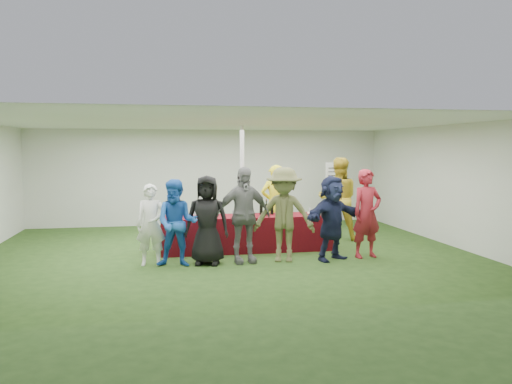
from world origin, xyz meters
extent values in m
plane|color=#284719|center=(0.00, 0.00, 0.00)|extent=(60.00, 60.00, 0.00)
plane|color=white|center=(0.00, 4.00, 1.35)|extent=(10.00, 0.00, 10.00)
plane|color=white|center=(0.00, -4.00, 1.35)|extent=(10.00, 0.00, 10.00)
plane|color=white|center=(5.00, 0.00, 1.35)|extent=(0.00, 8.00, 8.00)
plane|color=white|center=(0.00, 0.00, 2.70)|extent=(10.00, 10.00, 0.00)
cylinder|color=silver|center=(0.50, 1.20, 1.35)|extent=(0.10, 0.10, 2.70)
cube|color=maroon|center=(0.42, 0.09, 0.38)|extent=(3.60, 0.80, 0.75)
cylinder|color=black|center=(0.76, 0.21, 0.86)|extent=(0.07, 0.07, 0.22)
cylinder|color=black|center=(0.76, 0.21, 1.01)|extent=(0.03, 0.03, 0.08)
cylinder|color=maroon|center=(0.76, 0.21, 1.06)|extent=(0.03, 0.03, 0.02)
cylinder|color=black|center=(0.88, 0.25, 0.86)|extent=(0.07, 0.07, 0.22)
cylinder|color=black|center=(0.88, 0.25, 1.01)|extent=(0.03, 0.03, 0.08)
cylinder|color=maroon|center=(0.88, 0.25, 1.06)|extent=(0.03, 0.03, 0.02)
cylinder|color=black|center=(0.99, 0.18, 0.86)|extent=(0.07, 0.07, 0.22)
cylinder|color=black|center=(0.99, 0.18, 1.01)|extent=(0.03, 0.03, 0.08)
cylinder|color=maroon|center=(0.99, 0.18, 1.06)|extent=(0.03, 0.03, 0.02)
cylinder|color=black|center=(1.13, 0.24, 0.86)|extent=(0.07, 0.07, 0.22)
cylinder|color=black|center=(1.13, 0.24, 1.01)|extent=(0.03, 0.03, 0.08)
cylinder|color=maroon|center=(1.13, 0.24, 1.06)|extent=(0.03, 0.03, 0.02)
cylinder|color=black|center=(1.22, 0.21, 0.86)|extent=(0.07, 0.07, 0.22)
cylinder|color=black|center=(1.22, 0.21, 1.01)|extent=(0.03, 0.03, 0.08)
cylinder|color=maroon|center=(1.22, 0.21, 1.06)|extent=(0.03, 0.03, 0.02)
cylinder|color=black|center=(1.37, 0.25, 0.86)|extent=(0.07, 0.07, 0.22)
cylinder|color=black|center=(1.37, 0.25, 1.01)|extent=(0.03, 0.03, 0.08)
cylinder|color=maroon|center=(1.37, 0.25, 1.06)|extent=(0.03, 0.03, 0.02)
cylinder|color=silver|center=(-0.98, -0.18, 0.75)|extent=(0.06, 0.06, 0.00)
cylinder|color=silver|center=(-0.98, -0.18, 0.79)|extent=(0.01, 0.01, 0.07)
cylinder|color=silver|center=(-0.98, -0.18, 0.87)|extent=(0.06, 0.06, 0.08)
cylinder|color=silver|center=(-0.69, -0.21, 0.75)|extent=(0.06, 0.06, 0.00)
cylinder|color=silver|center=(-0.69, -0.21, 0.79)|extent=(0.01, 0.01, 0.07)
cylinder|color=silver|center=(-0.69, -0.21, 0.87)|extent=(0.06, 0.06, 0.08)
cylinder|color=#3F060F|center=(-0.69, -0.21, 0.84)|extent=(0.05, 0.05, 0.02)
cylinder|color=silver|center=(-0.32, -0.14, 0.75)|extent=(0.06, 0.06, 0.00)
cylinder|color=silver|center=(-0.32, -0.14, 0.79)|extent=(0.01, 0.01, 0.07)
cylinder|color=silver|center=(-0.32, -0.14, 0.87)|extent=(0.06, 0.06, 0.08)
cylinder|color=#3F060F|center=(-0.32, -0.14, 0.84)|extent=(0.05, 0.05, 0.02)
cylinder|color=silver|center=(0.09, -0.20, 0.75)|extent=(0.06, 0.06, 0.00)
cylinder|color=silver|center=(0.09, -0.20, 0.79)|extent=(0.01, 0.01, 0.07)
cylinder|color=silver|center=(0.09, -0.20, 0.87)|extent=(0.06, 0.06, 0.08)
cylinder|color=#3F060F|center=(0.09, -0.20, 0.84)|extent=(0.05, 0.05, 0.02)
cylinder|color=silver|center=(1.74, -0.14, 0.75)|extent=(0.06, 0.06, 0.00)
cylinder|color=silver|center=(1.74, -0.14, 0.79)|extent=(0.01, 0.01, 0.07)
cylinder|color=silver|center=(1.74, -0.14, 0.87)|extent=(0.06, 0.06, 0.08)
cylinder|color=#3F060F|center=(1.74, -0.14, 0.84)|extent=(0.05, 0.05, 0.02)
cylinder|color=silver|center=(0.41, 0.17, 0.85)|extent=(0.07, 0.07, 0.20)
cylinder|color=silver|center=(0.41, 0.17, 0.96)|extent=(0.03, 0.03, 0.03)
cube|color=white|center=(1.92, 0.14, 0.77)|extent=(0.25, 0.18, 0.03)
cylinder|color=slate|center=(2.01, -0.13, 0.84)|extent=(0.23, 0.23, 0.18)
cylinder|color=slate|center=(3.00, 2.44, 0.55)|extent=(0.02, 0.02, 1.10)
cylinder|color=slate|center=(3.40, 2.44, 0.55)|extent=(0.02, 0.02, 1.10)
cube|color=white|center=(3.20, 2.44, 1.45)|extent=(0.50, 0.02, 0.70)
cube|color=black|center=(3.20, 2.43, 1.65)|extent=(0.36, 0.01, 0.02)
cube|color=black|center=(3.20, 2.43, 1.55)|extent=(0.36, 0.01, 0.02)
cube|color=black|center=(3.20, 2.43, 1.45)|extent=(0.36, 0.01, 0.02)
cube|color=black|center=(3.20, 2.43, 1.35)|extent=(0.36, 0.01, 0.02)
cube|color=black|center=(3.20, 2.43, 1.25)|extent=(0.36, 0.01, 0.02)
imported|color=yellow|center=(1.19, 0.77, 0.90)|extent=(0.70, 0.49, 1.80)
imported|color=gold|center=(2.78, 0.98, 0.98)|extent=(1.11, 0.95, 1.96)
imported|color=white|center=(-1.55, -0.89, 0.76)|extent=(0.58, 0.41, 1.52)
imported|color=blue|center=(-1.08, -1.08, 0.80)|extent=(0.88, 0.75, 1.61)
imported|color=black|center=(-0.52, -1.01, 0.84)|extent=(0.92, 0.70, 1.67)
imported|color=slate|center=(0.17, -1.00, 0.91)|extent=(1.13, 0.61, 1.83)
imported|color=brown|center=(0.95, -1.05, 0.91)|extent=(1.32, 0.99, 1.81)
imported|color=#181E3C|center=(1.90, -1.10, 0.83)|extent=(1.59, 1.13, 1.66)
imported|color=maroon|center=(2.66, -1.00, 0.88)|extent=(0.71, 0.54, 1.76)
camera|label=1|loc=(-1.33, -10.25, 2.17)|focal=35.00mm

